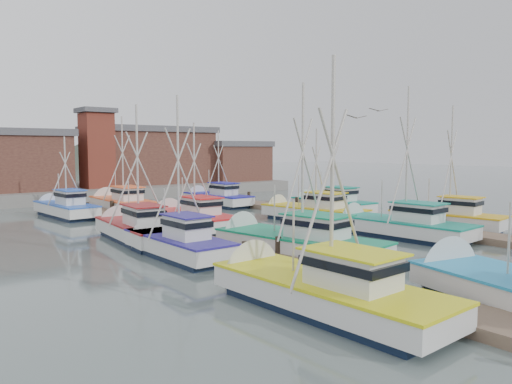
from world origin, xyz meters
TOP-DOWN VIEW (x-y plane):
  - ground at (0.00, 0.00)m, footprint 260.00×260.00m
  - dock_left at (-7.00, 4.04)m, footprint 2.30×46.00m
  - dock_right at (7.00, 4.04)m, footprint 2.30×46.00m
  - quay at (0.00, 37.00)m, footprint 44.00×16.00m
  - shed_left at (-11.00, 35.00)m, footprint 12.72×8.48m
  - shed_center at (6.00, 37.00)m, footprint 14.84×9.54m
  - shed_right at (17.00, 34.00)m, footprint 8.48×6.36m
  - lookout_tower at (-2.00, 33.00)m, footprint 3.60×3.60m
  - boat_2 at (-9.70, -8.26)m, footprint 3.82×9.49m
  - boat_4 at (-4.64, -1.34)m, footprint 4.53×10.07m
  - boat_5 at (4.04, -1.31)m, footprint 3.94×9.29m
  - boat_6 at (-9.52, 2.06)m, footprint 3.47×7.88m
  - boat_7 at (9.26, -1.14)m, footprint 3.66×8.29m
  - boat_8 at (-4.23, 9.52)m, footprint 3.22×8.78m
  - boat_9 at (4.54, 6.93)m, footprint 4.03×9.09m
  - boat_10 at (-9.20, 7.41)m, footprint 3.56×8.83m
  - boat_11 at (9.47, 9.64)m, footprint 3.25×8.32m
  - boat_12 at (-4.37, 21.18)m, footprint 3.64×9.33m
  - boat_13 at (4.55, 19.87)m, footprint 3.17×8.59m
  - boat_14 at (-9.37, 20.57)m, footprint 3.13×8.28m
  - gull_near at (0.57, -1.09)m, footprint 1.55×0.63m
  - gull_far at (4.18, 0.26)m, footprint 1.53×0.66m

SIDE VIEW (x-z plane):
  - ground at x=0.00m, z-range 0.00..0.00m
  - dock_left at x=-7.00m, z-range -0.54..0.96m
  - dock_right at x=7.00m, z-range -0.54..0.96m
  - quay at x=0.00m, z-range 0.00..1.20m
  - boat_14 at x=-9.37m, z-range -2.83..4.18m
  - boat_9 at x=4.54m, z-range -3.14..4.49m
  - boat_13 at x=4.55m, z-range -3.23..4.58m
  - boat_8 at x=-4.23m, z-range -3.27..4.62m
  - boat_11 at x=9.47m, z-range -3.30..4.66m
  - boat_12 at x=-4.37m, z-range -3.81..5.17m
  - boat_10 at x=-9.20m, z-range -3.65..5.02m
  - boat_7 at x=9.26m, z-range -3.78..5.14m
  - boat_6 at x=-9.52m, z-range -3.62..4.98m
  - boat_4 at x=-4.64m, z-range -4.08..5.45m
  - boat_2 at x=-9.70m, z-range -3.92..5.29m
  - boat_5 at x=4.04m, z-range -4.28..5.65m
  - shed_right at x=17.00m, z-range 1.24..6.44m
  - shed_left at x=-11.00m, z-range 1.24..7.44m
  - shed_center at x=6.00m, z-range 1.24..8.14m
  - lookout_tower at x=-2.00m, z-range 1.30..9.80m
  - gull_near at x=0.57m, z-range 7.09..7.33m
  - gull_far at x=4.18m, z-range 7.73..7.97m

